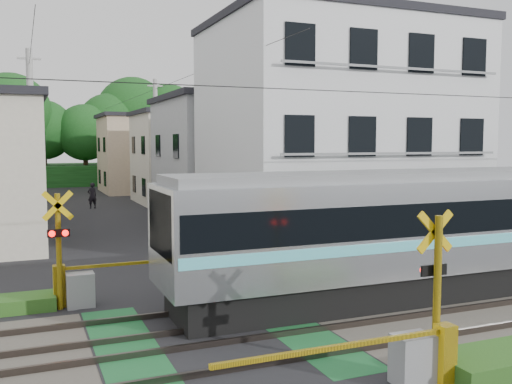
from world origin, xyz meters
name	(u,v)px	position (x,y,z in m)	size (l,w,h in m)	color
ground	(215,338)	(0.00, 0.00, 0.00)	(120.00, 120.00, 0.00)	black
track_bed	(215,337)	(0.00, 0.00, 0.04)	(120.00, 120.00, 0.14)	#47423A
crossing_signal_near	(419,346)	(2.59, -3.65, 0.71)	(4.74, 0.65, 3.09)	#E4B70C
crossing_signal_far	(76,280)	(-2.59, 3.65, 0.71)	(4.74, 0.65, 3.09)	#E4B70C
apartment_block	(335,134)	(8.50, 9.49, 4.66)	(10.20, 8.36, 9.30)	silver
houses_row	(91,159)	(0.25, 25.92, 3.24)	(22.07, 31.35, 6.80)	beige
tree_hill	(70,130)	(0.78, 48.96, 5.49)	(40.00, 13.27, 11.31)	#194B19
catenary	(438,166)	(6.00, 0.03, 3.70)	(60.00, 5.04, 7.00)	#2D2D33
utility_poles	(73,146)	(-1.05, 23.01, 4.08)	(7.90, 42.00, 8.00)	#A5A5A0
pedestrian	(92,196)	(0.35, 26.45, 0.84)	(0.61, 0.40, 1.68)	black
weed_patches	(289,322)	(1.76, -0.09, 0.18)	(10.25, 8.80, 0.40)	#2D5E1E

